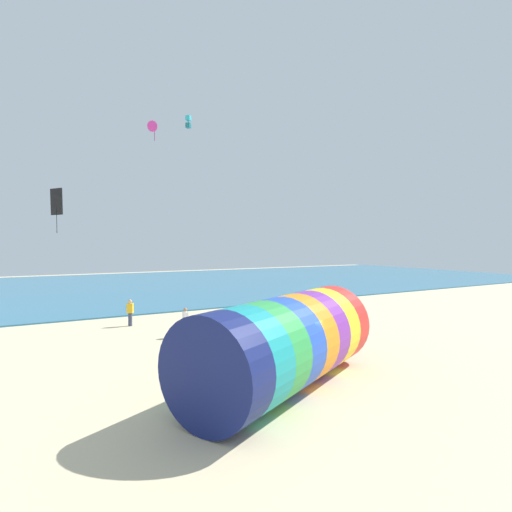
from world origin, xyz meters
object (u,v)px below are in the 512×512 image
giant_inflatable_tube (285,343)px  kite_magenta_delta (154,126)px  kite_cyan_box (188,122)px  kite_handler (336,332)px  kite_black_diamond (56,202)px  bystander_mid_beach (185,322)px  bystander_near_water (130,313)px

giant_inflatable_tube → kite_magenta_delta: bearing=100.1°
giant_inflatable_tube → kite_cyan_box: (1.27, 13.12, 11.22)m
kite_handler → kite_black_diamond: 17.44m
kite_handler → bystander_mid_beach: 8.08m
kite_black_diamond → kite_magenta_delta: bearing=-45.9°
giant_inflatable_tube → kite_handler: 5.60m
kite_magenta_delta → bystander_mid_beach: size_ratio=0.72×
giant_inflatable_tube → bystander_mid_beach: bearing=92.8°
giant_inflatable_tube → bystander_mid_beach: 9.07m
kite_magenta_delta → bystander_mid_beach: kite_magenta_delta is taller
giant_inflatable_tube → bystander_near_water: size_ratio=5.61×
bystander_mid_beach → giant_inflatable_tube: bearing=-87.2°
kite_black_diamond → kite_magenta_delta: (4.52, -4.67, 3.85)m
kite_magenta_delta → bystander_mid_beach: 10.63m
bystander_mid_beach → kite_handler: bearing=-49.9°
giant_inflatable_tube → kite_black_diamond: bearing=113.3°
kite_handler → bystander_near_water: size_ratio=1.07×
kite_handler → kite_cyan_box: 16.13m
kite_black_diamond → kite_magenta_delta: 7.55m
giant_inflatable_tube → kite_handler: size_ratio=5.23×
bystander_mid_beach → kite_black_diamond: bearing=136.3°
kite_cyan_box → kite_black_diamond: (-7.56, 1.49, -5.37)m
giant_inflatable_tube → kite_black_diamond: size_ratio=3.49×
kite_cyan_box → bystander_near_water: (-3.69, 0.26, -12.00)m
kite_cyan_box → kite_magenta_delta: bearing=-133.8°
giant_inflatable_tube → kite_cyan_box: bearing=84.5°
giant_inflatable_tube → bystander_mid_beach: (-0.44, 9.03, -0.81)m
kite_handler → kite_cyan_box: (-3.50, 10.28, 11.93)m
giant_inflatable_tube → kite_magenta_delta: kite_magenta_delta is taller
kite_handler → bystander_near_water: kite_handler is taller
giant_inflatable_tube → kite_magenta_delta: size_ratio=8.08×
kite_black_diamond → bystander_mid_beach: size_ratio=1.66×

